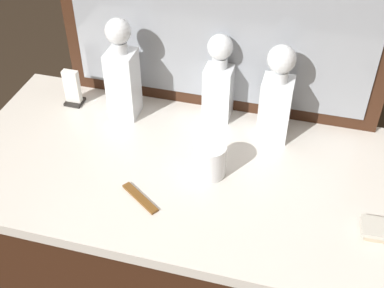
{
  "coord_description": "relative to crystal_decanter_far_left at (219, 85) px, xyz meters",
  "views": [
    {
      "loc": [
        0.25,
        -0.91,
        1.76
      ],
      "look_at": [
        0.0,
        0.0,
        0.96
      ],
      "focal_mm": 47.3,
      "sensor_mm": 36.0,
      "label": 1
    }
  ],
  "objects": [
    {
      "name": "napkin_holder",
      "position": [
        -0.42,
        -0.05,
        -0.06
      ],
      "size": [
        0.05,
        0.05,
        0.11
      ],
      "color": "black",
      "rests_on": "dresser"
    },
    {
      "name": "tortoiseshell_comb",
      "position": [
        -0.1,
        -0.37,
        -0.1
      ],
      "size": [
        0.11,
        0.09,
        0.01
      ],
      "color": "brown",
      "rests_on": "dresser"
    },
    {
      "name": "crystal_decanter_far_right",
      "position": [
        -0.26,
        -0.06,
        0.02
      ],
      "size": [
        0.08,
        0.08,
        0.3
      ],
      "color": "white",
      "rests_on": "dresser"
    },
    {
      "name": "crystal_tumbler_rear",
      "position": [
        0.04,
        -0.24,
        -0.06
      ],
      "size": [
        0.08,
        0.08,
        0.09
      ],
      "color": "white",
      "rests_on": "dresser"
    },
    {
      "name": "dresser",
      "position": [
        -0.01,
        -0.24,
        -0.54
      ],
      "size": [
        1.21,
        0.6,
        0.88
      ],
      "color": "#381E11",
      "rests_on": "ground_plane"
    },
    {
      "name": "crystal_decanter_left",
      "position": [
        0.16,
        -0.05,
        0.01
      ],
      "size": [
        0.08,
        0.08,
        0.27
      ],
      "color": "white",
      "rests_on": "dresser"
    },
    {
      "name": "crystal_decanter_far_left",
      "position": [
        0.0,
        0.0,
        0.0
      ],
      "size": [
        0.08,
        0.08,
        0.26
      ],
      "color": "white",
      "rests_on": "dresser"
    }
  ]
}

